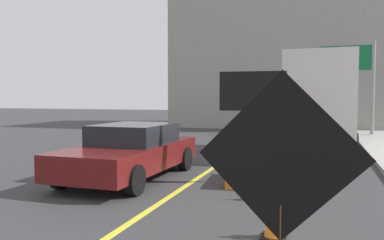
{
  "coord_description": "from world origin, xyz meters",
  "views": [
    {
      "loc": [
        2.95,
        -0.66,
        2.07
      ],
      "look_at": [
        1.05,
        5.22,
        1.72
      ],
      "focal_mm": 36.95,
      "sensor_mm": 36.0,
      "label": 1
    }
  ],
  "objects_px": {
    "roadwork_sign": "(282,161)",
    "highway_guide_sign": "(357,72)",
    "pickup_car": "(131,151)",
    "traffic_cone_mid_lane": "(267,183)",
    "traffic_cone_near_sign": "(274,215)",
    "arrow_board_trailer": "(252,163)",
    "box_truck": "(323,102)"
  },
  "relations": [
    {
      "from": "pickup_car",
      "to": "highway_guide_sign",
      "type": "relative_size",
      "value": 0.95
    },
    {
      "from": "highway_guide_sign",
      "to": "box_truck",
      "type": "bearing_deg",
      "value": -104.53
    },
    {
      "from": "box_truck",
      "to": "traffic_cone_near_sign",
      "type": "bearing_deg",
      "value": -94.18
    },
    {
      "from": "traffic_cone_near_sign",
      "to": "pickup_car",
      "type": "bearing_deg",
      "value": 140.56
    },
    {
      "from": "box_truck",
      "to": "traffic_cone_near_sign",
      "type": "relative_size",
      "value": 10.56
    },
    {
      "from": "traffic_cone_near_sign",
      "to": "roadwork_sign",
      "type": "bearing_deg",
      "value": -82.11
    },
    {
      "from": "roadwork_sign",
      "to": "box_truck",
      "type": "xyz_separation_m",
      "value": [
        0.45,
        12.04,
        0.43
      ]
    },
    {
      "from": "roadwork_sign",
      "to": "highway_guide_sign",
      "type": "xyz_separation_m",
      "value": [
        2.17,
        18.67,
        1.95
      ]
    },
    {
      "from": "traffic_cone_mid_lane",
      "to": "pickup_car",
      "type": "bearing_deg",
      "value": 162.44
    },
    {
      "from": "arrow_board_trailer",
      "to": "traffic_cone_mid_lane",
      "type": "height_order",
      "value": "arrow_board_trailer"
    },
    {
      "from": "pickup_car",
      "to": "highway_guide_sign",
      "type": "xyz_separation_m",
      "value": [
        6.42,
        13.38,
        2.73
      ]
    },
    {
      "from": "roadwork_sign",
      "to": "highway_guide_sign",
      "type": "relative_size",
      "value": 0.47
    },
    {
      "from": "arrow_board_trailer",
      "to": "traffic_cone_mid_lane",
      "type": "distance_m",
      "value": 1.69
    },
    {
      "from": "arrow_board_trailer",
      "to": "box_truck",
      "type": "height_order",
      "value": "box_truck"
    },
    {
      "from": "roadwork_sign",
      "to": "arrow_board_trailer",
      "type": "height_order",
      "value": "arrow_board_trailer"
    },
    {
      "from": "pickup_car",
      "to": "arrow_board_trailer",
      "type": "bearing_deg",
      "value": 8.36
    },
    {
      "from": "traffic_cone_near_sign",
      "to": "traffic_cone_mid_lane",
      "type": "xyz_separation_m",
      "value": [
        -0.37,
        2.13,
        0.0
      ]
    },
    {
      "from": "traffic_cone_mid_lane",
      "to": "highway_guide_sign",
      "type": "bearing_deg",
      "value": 79.01
    },
    {
      "from": "arrow_board_trailer",
      "to": "highway_guide_sign",
      "type": "height_order",
      "value": "highway_guide_sign"
    },
    {
      "from": "pickup_car",
      "to": "roadwork_sign",
      "type": "bearing_deg",
      "value": -51.21
    },
    {
      "from": "pickup_car",
      "to": "traffic_cone_mid_lane",
      "type": "distance_m",
      "value": 3.8
    },
    {
      "from": "pickup_car",
      "to": "traffic_cone_near_sign",
      "type": "height_order",
      "value": "pickup_car"
    },
    {
      "from": "roadwork_sign",
      "to": "highway_guide_sign",
      "type": "height_order",
      "value": "highway_guide_sign"
    },
    {
      "from": "pickup_car",
      "to": "traffic_cone_mid_lane",
      "type": "bearing_deg",
      "value": -17.56
    },
    {
      "from": "roadwork_sign",
      "to": "traffic_cone_mid_lane",
      "type": "distance_m",
      "value": 4.35
    },
    {
      "from": "box_truck",
      "to": "pickup_car",
      "type": "distance_m",
      "value": 8.31
    },
    {
      "from": "roadwork_sign",
      "to": "highway_guide_sign",
      "type": "bearing_deg",
      "value": 83.37
    },
    {
      "from": "highway_guide_sign",
      "to": "traffic_cone_near_sign",
      "type": "bearing_deg",
      "value": -98.38
    },
    {
      "from": "roadwork_sign",
      "to": "traffic_cone_mid_lane",
      "type": "relative_size",
      "value": 3.32
    },
    {
      "from": "highway_guide_sign",
      "to": "arrow_board_trailer",
      "type": "bearing_deg",
      "value": -104.66
    },
    {
      "from": "traffic_cone_mid_lane",
      "to": "roadwork_sign",
      "type": "bearing_deg",
      "value": -81.11
    },
    {
      "from": "roadwork_sign",
      "to": "pickup_car",
      "type": "height_order",
      "value": "roadwork_sign"
    }
  ]
}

